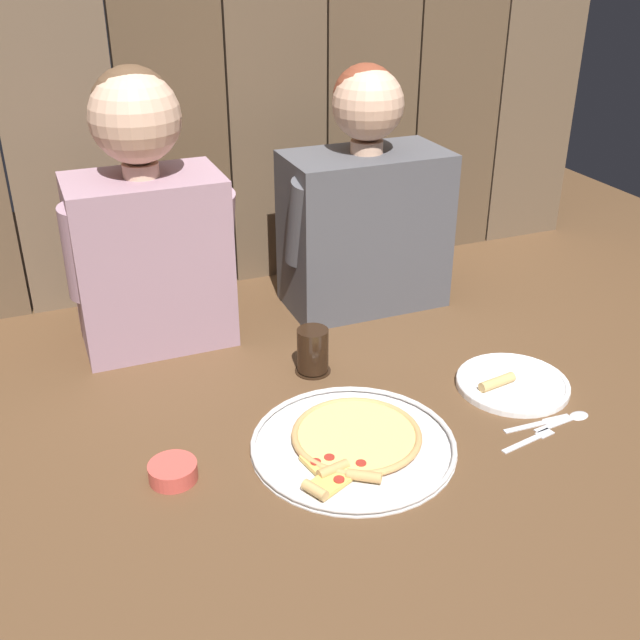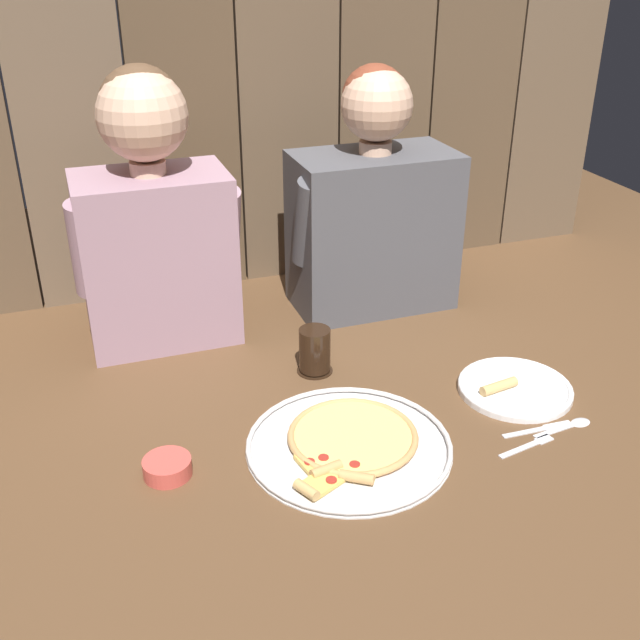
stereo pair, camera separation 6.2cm
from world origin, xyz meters
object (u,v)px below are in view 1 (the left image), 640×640
(drinking_glass, at_px, (313,351))
(diner_left, at_px, (146,220))
(dinner_plate, at_px, (512,383))
(diner_right, at_px, (365,206))
(dipping_bowl, at_px, (173,471))
(pizza_tray, at_px, (354,442))

(drinking_glass, relative_size, diner_left, 0.16)
(dinner_plate, xyz_separation_m, diner_right, (-0.12, 0.51, 0.26))
(dinner_plate, height_order, diner_right, diner_right)
(dipping_bowl, distance_m, diner_left, 0.62)
(dipping_bowl, bearing_deg, drinking_glass, 34.45)
(dipping_bowl, distance_m, diner_right, 0.87)
(dinner_plate, xyz_separation_m, dipping_bowl, (-0.75, -0.03, 0.01))
(diner_left, bearing_deg, dinner_plate, -37.42)
(diner_left, bearing_deg, diner_right, -0.08)
(pizza_tray, height_order, dipping_bowl, dipping_bowl)
(dinner_plate, bearing_deg, pizza_tray, -170.85)
(pizza_tray, xyz_separation_m, drinking_glass, (0.03, 0.29, 0.04))
(drinking_glass, xyz_separation_m, diner_left, (-0.29, 0.29, 0.25))
(drinking_glass, distance_m, diner_left, 0.48)
(drinking_glass, height_order, diner_left, diner_left)
(drinking_glass, height_order, dipping_bowl, drinking_glass)
(drinking_glass, relative_size, dipping_bowl, 1.18)
(pizza_tray, relative_size, dipping_bowl, 4.44)
(dinner_plate, relative_size, diner_right, 0.40)
(dinner_plate, xyz_separation_m, drinking_glass, (-0.38, 0.22, 0.04))
(pizza_tray, height_order, diner_right, diner_right)
(dinner_plate, relative_size, drinking_glass, 2.32)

